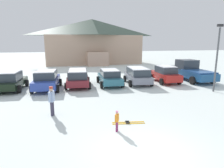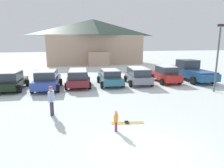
{
  "view_description": "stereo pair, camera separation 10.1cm",
  "coord_description": "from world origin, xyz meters",
  "px_view_note": "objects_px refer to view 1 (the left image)",
  "views": [
    {
      "loc": [
        -2.9,
        -6.31,
        4.06
      ],
      "look_at": [
        0.59,
        7.62,
        1.03
      ],
      "focal_mm": 32.0,
      "sensor_mm": 36.0,
      "label": 1
    },
    {
      "loc": [
        -2.8,
        -6.34,
        4.06
      ],
      "look_at": [
        0.59,
        7.62,
        1.03
      ],
      "focal_mm": 32.0,
      "sensor_mm": 36.0,
      "label": 2
    }
  ],
  "objects_px": {
    "skier_adult_in_blue_parka": "(52,99)",
    "parked_grey_wagon": "(138,75)",
    "parked_maroon_van": "(78,77)",
    "parked_red_sedan": "(165,74)",
    "skier_child_in_orange_jacket": "(117,120)",
    "lamp_post": "(217,55)",
    "ski_lodge": "(92,41)",
    "pair_of_skis": "(128,123)",
    "parked_teal_hatchback": "(110,77)",
    "pickup_truck": "(191,71)",
    "parked_black_sedan": "(10,81)",
    "parked_blue_hatchback": "(47,80)"
  },
  "relations": [
    {
      "from": "skier_adult_in_blue_parka",
      "to": "parked_grey_wagon",
      "type": "bearing_deg",
      "value": 41.77
    },
    {
      "from": "parked_maroon_van",
      "to": "parked_red_sedan",
      "type": "distance_m",
      "value": 8.84
    },
    {
      "from": "skier_child_in_orange_jacket",
      "to": "lamp_post",
      "type": "height_order",
      "value": "lamp_post"
    },
    {
      "from": "skier_child_in_orange_jacket",
      "to": "ski_lodge",
      "type": "bearing_deg",
      "value": 83.32
    },
    {
      "from": "pair_of_skis",
      "to": "skier_child_in_orange_jacket",
      "type": "bearing_deg",
      "value": -136.34
    },
    {
      "from": "parked_teal_hatchback",
      "to": "pickup_truck",
      "type": "bearing_deg",
      "value": 1.33
    },
    {
      "from": "skier_adult_in_blue_parka",
      "to": "skier_child_in_orange_jacket",
      "type": "distance_m",
      "value": 4.14
    },
    {
      "from": "parked_black_sedan",
      "to": "pair_of_skis",
      "type": "xyz_separation_m",
      "value": [
        7.5,
        -9.23,
        -0.8
      ]
    },
    {
      "from": "parked_maroon_van",
      "to": "lamp_post",
      "type": "height_order",
      "value": "lamp_post"
    },
    {
      "from": "parked_grey_wagon",
      "to": "skier_adult_in_blue_parka",
      "type": "height_order",
      "value": "skier_adult_in_blue_parka"
    },
    {
      "from": "skier_adult_in_blue_parka",
      "to": "parked_red_sedan",
      "type": "bearing_deg",
      "value": 33.27
    },
    {
      "from": "parked_grey_wagon",
      "to": "pickup_truck",
      "type": "relative_size",
      "value": 0.75
    },
    {
      "from": "parked_blue_hatchback",
      "to": "parked_teal_hatchback",
      "type": "bearing_deg",
      "value": 3.96
    },
    {
      "from": "parked_teal_hatchback",
      "to": "skier_child_in_orange_jacket",
      "type": "xyz_separation_m",
      "value": [
        -2.04,
        -9.99,
        -0.22
      ]
    },
    {
      "from": "ski_lodge",
      "to": "skier_adult_in_blue_parka",
      "type": "relative_size",
      "value": 10.75
    },
    {
      "from": "pair_of_skis",
      "to": "parked_black_sedan",
      "type": "bearing_deg",
      "value": 129.09
    },
    {
      "from": "parked_black_sedan",
      "to": "skier_child_in_orange_jacket",
      "type": "distance_m",
      "value": 12.03
    },
    {
      "from": "parked_teal_hatchback",
      "to": "pickup_truck",
      "type": "height_order",
      "value": "pickup_truck"
    },
    {
      "from": "parked_teal_hatchback",
      "to": "skier_adult_in_blue_parka",
      "type": "xyz_separation_m",
      "value": [
        -5.02,
        -7.14,
        0.17
      ]
    },
    {
      "from": "skier_child_in_orange_jacket",
      "to": "lamp_post",
      "type": "relative_size",
      "value": 0.18
    },
    {
      "from": "parked_maroon_van",
      "to": "pickup_truck",
      "type": "xyz_separation_m",
      "value": [
        12.05,
        0.1,
        0.14
      ]
    },
    {
      "from": "parked_black_sedan",
      "to": "skier_child_in_orange_jacket",
      "type": "relative_size",
      "value": 4.28
    },
    {
      "from": "pair_of_skis",
      "to": "lamp_post",
      "type": "xyz_separation_m",
      "value": [
        9.05,
        4.59,
        3.04
      ]
    },
    {
      "from": "parked_teal_hatchback",
      "to": "skier_adult_in_blue_parka",
      "type": "height_order",
      "value": "skier_adult_in_blue_parka"
    },
    {
      "from": "parked_grey_wagon",
      "to": "parked_red_sedan",
      "type": "xyz_separation_m",
      "value": [
        3.05,
        0.15,
        -0.03
      ]
    },
    {
      "from": "parked_blue_hatchback",
      "to": "skier_child_in_orange_jacket",
      "type": "bearing_deg",
      "value": -69.02
    },
    {
      "from": "parked_teal_hatchback",
      "to": "pickup_truck",
      "type": "xyz_separation_m",
      "value": [
        9.04,
        0.21,
        0.22
      ]
    },
    {
      "from": "parked_red_sedan",
      "to": "skier_adult_in_blue_parka",
      "type": "distance_m",
      "value": 12.98
    },
    {
      "from": "parked_teal_hatchback",
      "to": "parked_grey_wagon",
      "type": "relative_size",
      "value": 1.02
    },
    {
      "from": "ski_lodge",
      "to": "pair_of_skis",
      "type": "relative_size",
      "value": 10.66
    },
    {
      "from": "parked_maroon_van",
      "to": "pair_of_skis",
      "type": "bearing_deg",
      "value": -79.18
    },
    {
      "from": "parked_black_sedan",
      "to": "parked_blue_hatchback",
      "type": "bearing_deg",
      "value": -7.81
    },
    {
      "from": "pair_of_skis",
      "to": "parked_red_sedan",
      "type": "bearing_deg",
      "value": 52.48
    },
    {
      "from": "parked_teal_hatchback",
      "to": "parked_grey_wagon",
      "type": "distance_m",
      "value": 2.8
    },
    {
      "from": "ski_lodge",
      "to": "parked_black_sedan",
      "type": "distance_m",
      "value": 23.48
    },
    {
      "from": "skier_adult_in_blue_parka",
      "to": "lamp_post",
      "type": "relative_size",
      "value": 0.31
    },
    {
      "from": "parked_grey_wagon",
      "to": "parked_teal_hatchback",
      "type": "bearing_deg",
      "value": 176.58
    },
    {
      "from": "lamp_post",
      "to": "parked_maroon_van",
      "type": "bearing_deg",
      "value": 156.41
    },
    {
      "from": "pair_of_skis",
      "to": "skier_adult_in_blue_parka",
      "type": "bearing_deg",
      "value": 151.32
    },
    {
      "from": "parked_blue_hatchback",
      "to": "skier_child_in_orange_jacket",
      "type": "height_order",
      "value": "parked_blue_hatchback"
    },
    {
      "from": "pickup_truck",
      "to": "lamp_post",
      "type": "bearing_deg",
      "value": -104.12
    },
    {
      "from": "parked_red_sedan",
      "to": "skier_adult_in_blue_parka",
      "type": "bearing_deg",
      "value": -146.73
    },
    {
      "from": "parked_red_sedan",
      "to": "pair_of_skis",
      "type": "distance_m",
      "value": 11.62
    },
    {
      "from": "parked_black_sedan",
      "to": "parked_teal_hatchback",
      "type": "height_order",
      "value": "parked_black_sedan"
    },
    {
      "from": "parked_blue_hatchback",
      "to": "skier_adult_in_blue_parka",
      "type": "xyz_separation_m",
      "value": [
        0.7,
        -6.74,
        0.1
      ]
    },
    {
      "from": "parked_blue_hatchback",
      "to": "parked_red_sedan",
      "type": "bearing_deg",
      "value": 1.88
    },
    {
      "from": "parked_blue_hatchback",
      "to": "pickup_truck",
      "type": "height_order",
      "value": "pickup_truck"
    },
    {
      "from": "parked_blue_hatchback",
      "to": "pickup_truck",
      "type": "relative_size",
      "value": 0.79
    },
    {
      "from": "parked_grey_wagon",
      "to": "lamp_post",
      "type": "height_order",
      "value": "lamp_post"
    },
    {
      "from": "parked_maroon_van",
      "to": "parked_grey_wagon",
      "type": "distance_m",
      "value": 5.8
    }
  ]
}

